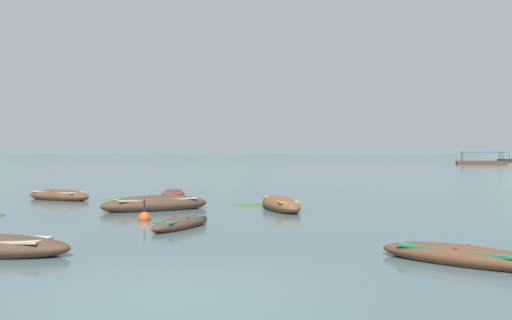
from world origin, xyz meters
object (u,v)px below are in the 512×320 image
rowboat_4 (156,204)px  mooring_buoy (144,218)px  rowboat_0 (181,223)px  rowboat_6 (59,196)px  rowboat_5 (173,195)px  rowboat_2 (280,204)px  ferry_0 (481,162)px  rowboat_3 (461,256)px

rowboat_4 → mooring_buoy: mooring_buoy is taller
rowboat_0 → rowboat_6: (-7.67, 10.09, 0.06)m
rowboat_5 → mooring_buoy: bearing=-85.6°
rowboat_2 → ferry_0: size_ratio=0.47×
rowboat_2 → rowboat_6: size_ratio=1.07×
rowboat_4 → rowboat_5: (-0.28, 5.20, -0.04)m
rowboat_3 → rowboat_0: bearing=141.8°
rowboat_0 → mooring_buoy: mooring_buoy is taller
rowboat_4 → mooring_buoy: bearing=-83.7°
rowboat_2 → rowboat_0: bearing=-117.7°
rowboat_4 → rowboat_6: (-5.73, 4.76, -0.03)m
rowboat_5 → ferry_0: ferry_0 is taller
rowboat_4 → rowboat_0: bearing=-70.0°
rowboat_0 → rowboat_3: size_ratio=0.92×
rowboat_3 → mooring_buoy: mooring_buoy is taller
rowboat_3 → rowboat_4: size_ratio=0.76×
ferry_0 → mooring_buoy: ferry_0 is taller
rowboat_5 → rowboat_2: bearing=-42.8°
rowboat_6 → mooring_buoy: (6.11, -8.25, -0.10)m
rowboat_6 → rowboat_4: bearing=-39.7°
rowboat_3 → rowboat_6: size_ratio=0.86×
rowboat_3 → ferry_0: 101.01m
rowboat_2 → mooring_buoy: 5.96m
rowboat_2 → rowboat_5: bearing=137.2°
rowboat_0 → rowboat_6: rowboat_6 is taller
rowboat_0 → rowboat_2: bearing=62.3°
rowboat_0 → mooring_buoy: size_ratio=3.75×
rowboat_2 → rowboat_4: 4.94m
rowboat_6 → mooring_buoy: 10.27m
rowboat_6 → ferry_0: ferry_0 is taller
rowboat_5 → rowboat_6: size_ratio=1.12×
rowboat_5 → rowboat_4: bearing=-86.9°
ferry_0 → rowboat_3: bearing=-109.1°
rowboat_5 → mooring_buoy: (0.67, -8.69, -0.10)m
rowboat_4 → rowboat_5: 5.21m
rowboat_3 → mooring_buoy: (-8.25, 7.11, -0.06)m
rowboat_5 → mooring_buoy: 8.72m
rowboat_6 → rowboat_3: bearing=-46.9°
ferry_0 → mooring_buoy: size_ratio=10.81×
mooring_buoy → rowboat_6: bearing=126.6°
rowboat_3 → rowboat_6: bearing=133.1°
rowboat_2 → mooring_buoy: (-4.54, -3.86, -0.12)m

